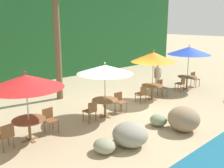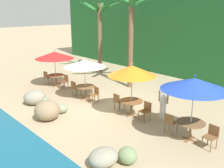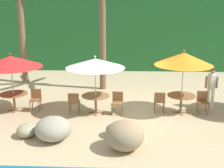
% 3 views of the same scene
% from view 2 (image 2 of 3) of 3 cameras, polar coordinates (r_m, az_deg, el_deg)
% --- Properties ---
extents(ground_plane, '(120.00, 120.00, 0.00)m').
position_cam_2_polar(ground_plane, '(13.99, -3.04, -4.52)').
color(ground_plane, tan).
extents(terrace_deck, '(18.00, 5.20, 0.01)m').
position_cam_2_polar(terrace_deck, '(13.98, -3.05, -4.50)').
color(terrace_deck, tan).
rests_on(terrace_deck, ground).
extents(foliage_backdrop, '(28.00, 2.40, 6.00)m').
position_cam_2_polar(foliage_backdrop, '(20.11, 17.40, 9.91)').
color(foliage_backdrop, '#1E5628').
rests_on(foliage_backdrop, ground).
extents(rock_seawall, '(15.61, 2.68, 0.91)m').
position_cam_2_polar(rock_seawall, '(13.64, -16.29, -4.12)').
color(rock_seawall, '#778F60').
rests_on(rock_seawall, ground).
extents(umbrella_red, '(2.45, 2.45, 2.37)m').
position_cam_2_polar(umbrella_red, '(17.20, -12.31, 6.10)').
color(umbrella_red, silver).
rests_on(umbrella_red, ground).
extents(dining_table_red, '(1.10, 1.10, 0.74)m').
position_cam_2_polar(dining_table_red, '(17.49, -12.03, 1.50)').
color(dining_table_red, brown).
rests_on(dining_table_red, ground).
extents(chair_red_seaward, '(0.45, 0.45, 0.87)m').
position_cam_2_polar(chair_red_seaward, '(16.89, -10.14, 0.73)').
color(chair_red_seaward, brown).
rests_on(chair_red_seaward, ground).
extents(chair_red_inland, '(0.46, 0.47, 0.87)m').
position_cam_2_polar(chair_red_inland, '(18.15, -13.83, 1.58)').
color(chair_red_inland, brown).
rests_on(chair_red_inland, ground).
extents(umbrella_white, '(2.28, 2.28, 2.32)m').
position_cam_2_polar(umbrella_white, '(14.42, -5.94, 4.42)').
color(umbrella_white, silver).
rests_on(umbrella_white, ground).
extents(dining_table_white, '(1.10, 1.10, 0.74)m').
position_cam_2_polar(dining_table_white, '(14.77, -5.78, -0.93)').
color(dining_table_white, brown).
rests_on(dining_table_white, ground).
extents(chair_white_seaward, '(0.46, 0.47, 0.87)m').
position_cam_2_polar(chair_white_seaward, '(14.15, -3.71, -2.08)').
color(chair_white_seaward, brown).
rests_on(chair_white_seaward, ground).
extents(chair_white_inland, '(0.43, 0.44, 0.87)m').
position_cam_2_polar(chair_white_inland, '(15.40, -7.99, -0.69)').
color(chair_white_inland, brown).
rests_on(chair_white_inland, ground).
extents(umbrella_orange, '(2.24, 2.24, 2.54)m').
position_cam_2_polar(umbrella_orange, '(12.02, 4.32, 2.90)').
color(umbrella_orange, silver).
rests_on(umbrella_orange, ground).
extents(dining_table_orange, '(1.10, 1.10, 0.74)m').
position_cam_2_polar(dining_table_orange, '(12.47, 4.17, -4.15)').
color(dining_table_orange, brown).
rests_on(dining_table_orange, ground).
extents(chair_orange_seaward, '(0.43, 0.44, 0.87)m').
position_cam_2_polar(chair_orange_seaward, '(12.02, 7.32, -5.55)').
color(chair_orange_seaward, brown).
rests_on(chair_orange_seaward, ground).
extents(chair_orange_inland, '(0.44, 0.45, 0.87)m').
position_cam_2_polar(chair_orange_inland, '(13.04, 1.33, -3.65)').
color(chair_orange_inland, brown).
rests_on(chair_orange_inland, ground).
extents(umbrella_blue, '(2.47, 2.47, 2.59)m').
position_cam_2_polar(umbrella_blue, '(10.08, 17.35, 0.02)').
color(umbrella_blue, silver).
rests_on(umbrella_blue, ground).
extents(dining_table_blue, '(1.10, 1.10, 0.74)m').
position_cam_2_polar(dining_table_blue, '(10.63, 16.61, -8.51)').
color(dining_table_blue, brown).
rests_on(dining_table_blue, ground).
extents(chair_blue_seaward, '(0.46, 0.46, 0.87)m').
position_cam_2_polar(chair_blue_seaward, '(10.33, 20.70, -10.29)').
color(chair_blue_seaward, brown).
rests_on(chair_blue_seaward, ground).
extents(chair_blue_inland, '(0.44, 0.45, 0.87)m').
position_cam_2_polar(chair_blue_inland, '(10.98, 12.42, -7.97)').
color(chair_blue_inland, brown).
rests_on(chair_blue_inland, ground).
extents(palm_tree_nearest, '(3.06, 2.77, 5.42)m').
position_cam_2_polar(palm_tree_nearest, '(20.47, -2.76, 12.58)').
color(palm_tree_nearest, brown).
rests_on(palm_tree_nearest, ground).
extents(palm_tree_second, '(3.87, 3.81, 5.95)m').
position_cam_2_polar(palm_tree_second, '(16.47, 4.20, 13.44)').
color(palm_tree_second, brown).
rests_on(palm_tree_second, ground).
extents(waiter_in_white, '(0.52, 0.37, 1.70)m').
position_cam_2_polar(waiter_in_white, '(12.04, 11.03, -3.28)').
color(waiter_in_white, white).
rests_on(waiter_in_white, ground).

